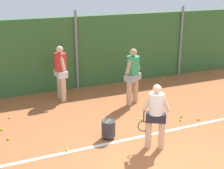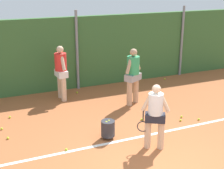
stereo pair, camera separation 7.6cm
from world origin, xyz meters
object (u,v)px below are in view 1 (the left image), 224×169
object	(u,v)px
player_foreground_near	(156,113)
player_midcourt	(133,73)
tennis_ball_13	(8,138)
tennis_ball_11	(199,119)
tennis_ball_12	(163,101)
tennis_ball_5	(142,119)
tennis_ball_10	(67,150)
player_backcourt_far	(61,70)
tennis_ball_2	(10,117)
tennis_ball_3	(159,94)
tennis_ball_7	(2,129)
ball_hopper	(108,128)
tennis_ball_1	(181,120)
tennis_ball_0	(164,79)
tennis_ball_6	(77,93)
tennis_ball_4	(157,107)
tennis_ball_8	(181,116)

from	to	relation	value
player_foreground_near	player_midcourt	size ratio (longest dim) A/B	0.88
player_midcourt	tennis_ball_13	size ratio (longest dim) A/B	28.28
tennis_ball_11	tennis_ball_12	bearing A→B (deg)	96.24
tennis_ball_5	tennis_ball_10	xyz separation A→B (m)	(-2.51, -0.82, 0.00)
player_backcourt_far	tennis_ball_2	bearing A→B (deg)	-67.60
player_midcourt	tennis_ball_11	xyz separation A→B (m)	(1.21, -1.96, -1.01)
tennis_ball_2	player_foreground_near	bearing A→B (deg)	-46.17
tennis_ball_3	tennis_ball_7	xyz separation A→B (m)	(-5.46, -0.69, 0.00)
player_foreground_near	tennis_ball_10	bearing A→B (deg)	11.02
player_foreground_near	ball_hopper	size ratio (longest dim) A/B	3.22
tennis_ball_2	tennis_ball_11	world-z (taller)	same
tennis_ball_5	tennis_ball_1	bearing A→B (deg)	-25.71
player_backcourt_far	tennis_ball_0	xyz separation A→B (m)	(4.45, 0.51, -1.02)
tennis_ball_12	tennis_ball_13	bearing A→B (deg)	-172.34
tennis_ball_0	tennis_ball_3	bearing A→B (deg)	-127.72
ball_hopper	tennis_ball_6	bearing A→B (deg)	85.83
tennis_ball_0	tennis_ball_12	size ratio (longest dim) A/B	1.00
player_midcourt	tennis_ball_1	distance (m)	2.17
tennis_ball_0	player_foreground_near	bearing A→B (deg)	-124.66
tennis_ball_13	tennis_ball_5	bearing A→B (deg)	-5.19
tennis_ball_4	tennis_ball_7	xyz separation A→B (m)	(-4.77, 0.34, 0.00)
player_backcourt_far	tennis_ball_2	xyz separation A→B (m)	(-1.86, -0.93, -1.02)
tennis_ball_3	player_midcourt	bearing A→B (deg)	-164.30
ball_hopper	tennis_ball_0	xyz separation A→B (m)	(4.08, 3.77, -0.26)
player_foreground_near	tennis_ball_3	bearing A→B (deg)	-93.06
player_backcourt_far	tennis_ball_10	xyz separation A→B (m)	(-0.81, -3.45, -1.02)
tennis_ball_10	tennis_ball_11	world-z (taller)	same
tennis_ball_6	tennis_ball_8	bearing A→B (deg)	-55.26
player_foreground_near	tennis_ball_7	world-z (taller)	player_foreground_near
player_midcourt	tennis_ball_10	xyz separation A→B (m)	(-2.86, -2.13, -1.01)
ball_hopper	tennis_ball_10	bearing A→B (deg)	-170.99
tennis_ball_0	tennis_ball_1	size ratio (longest dim) A/B	1.00
player_foreground_near	tennis_ball_6	bearing A→B (deg)	-52.38
player_midcourt	tennis_ball_4	world-z (taller)	player_midcourt
tennis_ball_6	tennis_ball_7	world-z (taller)	same
tennis_ball_3	player_foreground_near	bearing A→B (deg)	-123.17
tennis_ball_2	tennis_ball_13	xyz separation A→B (m)	(-0.19, -1.35, 0.00)
tennis_ball_4	tennis_ball_10	xyz separation A→B (m)	(-3.42, -1.45, 0.00)
tennis_ball_8	tennis_ball_13	xyz separation A→B (m)	(-4.95, 0.64, 0.00)
player_foreground_near	player_backcourt_far	size ratio (longest dim) A/B	0.88
tennis_ball_0	tennis_ball_11	xyz separation A→B (m)	(-1.19, -3.78, 0.00)
ball_hopper	tennis_ball_7	size ratio (longest dim) A/B	7.78
ball_hopper	tennis_ball_6	distance (m)	3.63
tennis_ball_1	tennis_ball_7	xyz separation A→B (m)	(-4.88, 1.47, 0.00)
player_backcourt_far	tennis_ball_4	size ratio (longest dim) A/B	28.32
ball_hopper	tennis_ball_4	bearing A→B (deg)	29.39
tennis_ball_0	tennis_ball_3	size ratio (longest dim) A/B	1.00
tennis_ball_1	tennis_ball_3	distance (m)	2.23
player_midcourt	tennis_ball_12	xyz separation A→B (m)	(1.03, -0.27, -1.01)
tennis_ball_1	tennis_ball_5	bearing A→B (deg)	154.29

